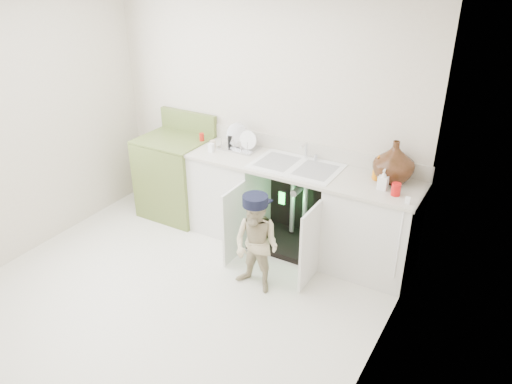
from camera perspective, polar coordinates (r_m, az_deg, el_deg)
ground at (r=4.67m, az=-8.66°, el=-11.12°), size 3.50×3.50×0.00m
room_shell at (r=4.03m, az=-9.87°, el=3.05°), size 6.00×5.50×1.26m
counter_run at (r=5.00m, az=4.96°, el=-1.46°), size 2.44×1.02×1.28m
avocado_stove at (r=5.72m, az=-9.07°, el=1.91°), size 0.74×0.65×1.14m
repair_worker at (r=4.39m, az=0.05°, el=-5.96°), size 0.48×0.67×0.93m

